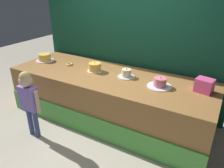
{
  "coord_description": "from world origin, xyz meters",
  "views": [
    {
      "loc": [
        1.68,
        -2.21,
        2.16
      ],
      "look_at": [
        0.21,
        0.35,
        0.8
      ],
      "focal_mm": 34.47,
      "sensor_mm": 36.0,
      "label": 1
    }
  ],
  "objects_px": {
    "child_figure": "(28,96)",
    "pink_box": "(204,85)",
    "cake_center_left": "(95,67)",
    "cake_center_right": "(126,74)",
    "cake_far_right": "(160,83)",
    "cake_far_left": "(45,58)",
    "donut": "(69,64)"
  },
  "relations": [
    {
      "from": "child_figure",
      "to": "pink_box",
      "type": "distance_m",
      "value": 2.49
    },
    {
      "from": "child_figure",
      "to": "cake_far_right",
      "type": "bearing_deg",
      "value": 32.03
    },
    {
      "from": "donut",
      "to": "cake_far_left",
      "type": "relative_size",
      "value": 0.34
    },
    {
      "from": "donut",
      "to": "cake_center_left",
      "type": "bearing_deg",
      "value": -1.84
    },
    {
      "from": "child_figure",
      "to": "cake_far_right",
      "type": "height_order",
      "value": "child_figure"
    },
    {
      "from": "cake_center_right",
      "to": "cake_far_right",
      "type": "height_order",
      "value": "same"
    },
    {
      "from": "donut",
      "to": "cake_far_right",
      "type": "relative_size",
      "value": 0.33
    },
    {
      "from": "cake_center_right",
      "to": "child_figure",
      "type": "bearing_deg",
      "value": -133.53
    },
    {
      "from": "child_figure",
      "to": "cake_far_right",
      "type": "xyz_separation_m",
      "value": [
        1.62,
        1.01,
        0.18
      ]
    },
    {
      "from": "child_figure",
      "to": "cake_far_left",
      "type": "relative_size",
      "value": 3.11
    },
    {
      "from": "child_figure",
      "to": "cake_far_right",
      "type": "distance_m",
      "value": 1.92
    },
    {
      "from": "cake_far_left",
      "to": "cake_center_right",
      "type": "bearing_deg",
      "value": 2.1
    },
    {
      "from": "child_figure",
      "to": "cake_far_right",
      "type": "relative_size",
      "value": 2.98
    },
    {
      "from": "cake_far_left",
      "to": "cake_center_right",
      "type": "relative_size",
      "value": 1.23
    },
    {
      "from": "cake_center_left",
      "to": "cake_center_right",
      "type": "distance_m",
      "value": 0.58
    },
    {
      "from": "cake_far_left",
      "to": "cake_center_right",
      "type": "distance_m",
      "value": 1.74
    },
    {
      "from": "pink_box",
      "to": "cake_center_left",
      "type": "bearing_deg",
      "value": -176.74
    },
    {
      "from": "child_figure",
      "to": "pink_box",
      "type": "bearing_deg",
      "value": 27.66
    },
    {
      "from": "child_figure",
      "to": "cake_center_left",
      "type": "distance_m",
      "value": 1.16
    },
    {
      "from": "cake_far_left",
      "to": "pink_box",
      "type": "bearing_deg",
      "value": 2.42
    },
    {
      "from": "child_figure",
      "to": "pink_box",
      "type": "xyz_separation_m",
      "value": [
        2.2,
        1.15,
        0.22
      ]
    },
    {
      "from": "donut",
      "to": "cake_center_left",
      "type": "distance_m",
      "value": 0.58
    },
    {
      "from": "cake_far_right",
      "to": "donut",
      "type": "bearing_deg",
      "value": 178.05
    },
    {
      "from": "pink_box",
      "to": "cake_far_left",
      "type": "distance_m",
      "value": 2.9
    },
    {
      "from": "pink_box",
      "to": "donut",
      "type": "relative_size",
      "value": 1.93
    },
    {
      "from": "donut",
      "to": "cake_center_right",
      "type": "distance_m",
      "value": 1.16
    },
    {
      "from": "cake_center_left",
      "to": "donut",
      "type": "bearing_deg",
      "value": 178.16
    },
    {
      "from": "cake_center_right",
      "to": "pink_box",
      "type": "bearing_deg",
      "value": 2.9
    },
    {
      "from": "cake_center_left",
      "to": "cake_center_right",
      "type": "relative_size",
      "value": 0.96
    },
    {
      "from": "cake_center_left",
      "to": "pink_box",
      "type": "bearing_deg",
      "value": 3.26
    },
    {
      "from": "donut",
      "to": "cake_far_left",
      "type": "distance_m",
      "value": 0.58
    },
    {
      "from": "cake_center_right",
      "to": "cake_far_right",
      "type": "xyz_separation_m",
      "value": [
        0.58,
        -0.08,
        0.0
      ]
    }
  ]
}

